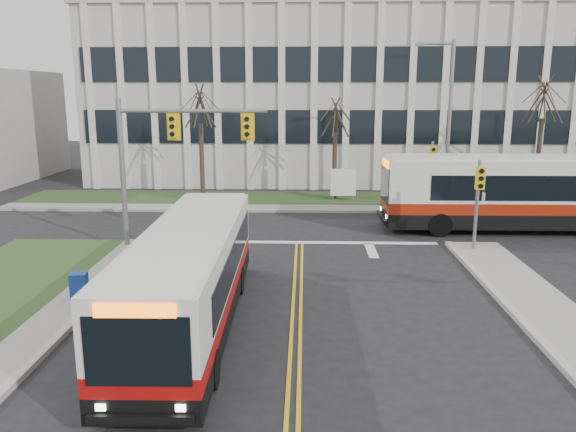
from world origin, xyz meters
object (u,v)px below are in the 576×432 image
at_px(bus_cross, 522,195).
at_px(newspaper_box_blue, 79,288).
at_px(directory_sign, 343,183).
at_px(bus_main, 191,278).
at_px(streetlight, 446,115).

height_order(bus_cross, newspaper_box_blue, bus_cross).
xyz_separation_m(directory_sign, newspaper_box_blue, (-9.30, -16.64, -0.70)).
xyz_separation_m(directory_sign, bus_main, (-5.41, -18.37, 0.24)).
relative_size(directory_sign, bus_cross, 0.15).
height_order(directory_sign, newspaper_box_blue, directory_sign).
xyz_separation_m(streetlight, bus_cross, (2.44, -5.43, -3.47)).
height_order(streetlight, bus_cross, streetlight).
bearing_deg(directory_sign, bus_main, -106.39).
bearing_deg(streetlight, newspaper_box_blue, -134.03).
bearing_deg(directory_sign, newspaper_box_blue, -119.20).
relative_size(streetlight, directory_sign, 4.60).
bearing_deg(bus_main, bus_cross, 40.11).
relative_size(bus_main, newspaper_box_blue, 11.14).
xyz_separation_m(directory_sign, bus_cross, (7.97, -6.73, 0.55)).
bearing_deg(streetlight, directory_sign, 166.77).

